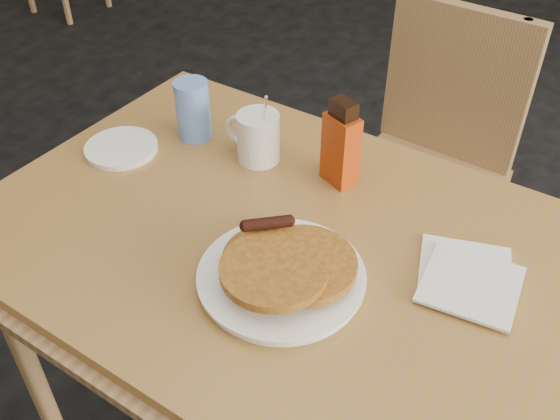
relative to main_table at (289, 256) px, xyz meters
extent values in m
cube|color=#915E33|center=(0.00, 0.00, 0.02)|extent=(1.12, 0.75, 0.04)
cube|color=#9D744A|center=(0.00, 0.00, 0.01)|extent=(1.16, 0.79, 0.02)
cylinder|color=#9D744A|center=(-0.48, -0.29, -0.35)|extent=(0.04, 0.04, 0.71)
cylinder|color=#9D744A|center=(0.48, 0.29, -0.35)|extent=(0.04, 0.04, 0.71)
cube|color=#9D744A|center=(0.00, 0.68, -0.28)|extent=(0.41, 0.41, 0.04)
cube|color=#9D744A|center=(0.00, 0.86, -0.05)|extent=(0.40, 0.06, 0.43)
cylinder|color=#9D744A|center=(-0.17, 0.52, -0.50)|extent=(0.04, 0.04, 0.41)
cylinder|color=#9D744A|center=(0.16, 0.84, -0.50)|extent=(0.04, 0.04, 0.41)
cylinder|color=white|center=(0.05, -0.10, 0.05)|extent=(0.26, 0.26, 0.02)
cylinder|color=white|center=(0.05, -0.10, 0.06)|extent=(0.27, 0.27, 0.01)
cylinder|color=#A56322|center=(0.02, -0.08, 0.07)|extent=(0.17, 0.17, 0.01)
cylinder|color=#A56322|center=(0.07, -0.08, 0.08)|extent=(0.17, 0.17, 0.01)
cylinder|color=#A56322|center=(0.05, -0.12, 0.10)|extent=(0.17, 0.17, 0.01)
cylinder|color=black|center=(0.00, -0.06, 0.12)|extent=(0.07, 0.07, 0.02)
cylinder|color=white|center=(-0.18, 0.17, 0.10)|extent=(0.09, 0.09, 0.10)
torus|color=white|center=(-0.23, 0.17, 0.10)|extent=(0.07, 0.01, 0.07)
cylinder|color=black|center=(-0.18, 0.17, 0.14)|extent=(0.08, 0.08, 0.01)
cylinder|color=silver|center=(-0.17, 0.17, 0.13)|extent=(0.05, 0.04, 0.15)
cube|color=maroon|center=(-0.01, 0.19, 0.12)|extent=(0.08, 0.06, 0.14)
cube|color=black|center=(-0.01, 0.19, 0.20)|extent=(0.06, 0.05, 0.03)
cube|color=white|center=(0.29, 0.09, 0.05)|extent=(0.19, 0.19, 0.01)
cube|color=white|center=(0.31, 0.06, 0.05)|extent=(0.17, 0.17, 0.01)
cylinder|color=#5F89DF|center=(-0.34, 0.16, 0.11)|extent=(0.08, 0.08, 0.13)
cylinder|color=white|center=(-0.44, 0.04, 0.05)|extent=(0.18, 0.18, 0.01)
camera|label=1|loc=(0.43, -0.68, 0.78)|focal=40.00mm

